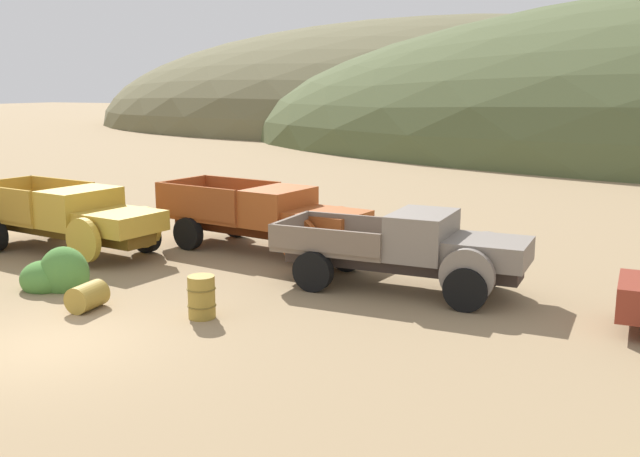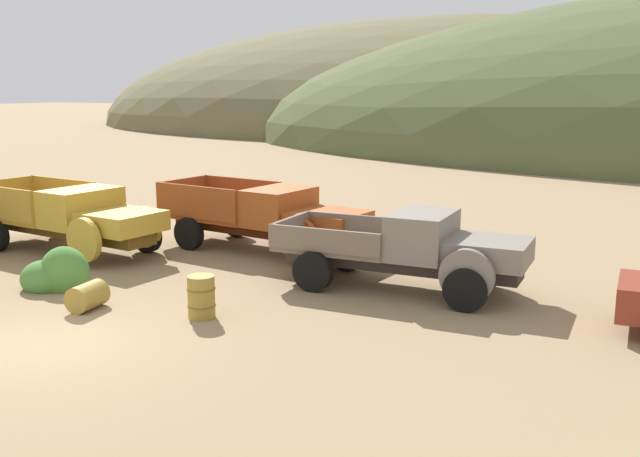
% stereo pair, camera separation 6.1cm
% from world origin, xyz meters
% --- Properties ---
extents(ground_plane, '(300.00, 300.00, 0.00)m').
position_xyz_m(ground_plane, '(0.00, 0.00, 0.00)').
color(ground_plane, '#937A56').
extents(hill_far_left, '(94.85, 71.60, 25.89)m').
position_xyz_m(hill_far_left, '(-12.47, 80.23, 0.00)').
color(hill_far_left, brown).
rests_on(hill_far_left, ground).
extents(truck_faded_yellow, '(6.53, 3.10, 1.91)m').
position_xyz_m(truck_faded_yellow, '(-4.82, 6.05, 1.03)').
color(truck_faded_yellow, brown).
rests_on(truck_faded_yellow, ground).
extents(truck_oxide_orange, '(6.68, 3.08, 1.91)m').
position_xyz_m(truck_oxide_orange, '(0.24, 8.50, 1.03)').
color(truck_oxide_orange, '#51220D').
rests_on(truck_oxide_orange, ground).
extents(truck_primer_gray, '(5.93, 2.37, 1.89)m').
position_xyz_m(truck_primer_gray, '(5.24, 6.39, 0.99)').
color(truck_primer_gray, '#3D322D').
rests_on(truck_primer_gray, ground).
extents(oil_drum_tipped, '(0.66, 0.88, 0.58)m').
position_xyz_m(oil_drum_tipped, '(-0.81, 2.01, 0.29)').
color(oil_drum_tipped, olive).
rests_on(oil_drum_tipped, ground).
extents(oil_drum_by_truck, '(0.61, 0.61, 0.90)m').
position_xyz_m(oil_drum_by_truck, '(1.74, 2.59, 0.45)').
color(oil_drum_by_truck, olive).
rests_on(oil_drum_by_truck, ground).
extents(bush_front_left, '(0.77, 0.61, 0.57)m').
position_xyz_m(bush_front_left, '(-9.24, 9.88, 0.15)').
color(bush_front_left, '#4C8438').
rests_on(bush_front_left, ground).
extents(bush_lone_scrub, '(1.60, 1.31, 1.31)m').
position_xyz_m(bush_lone_scrub, '(-2.63, 2.97, 0.32)').
color(bush_lone_scrub, '#4C8438').
rests_on(bush_lone_scrub, ground).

